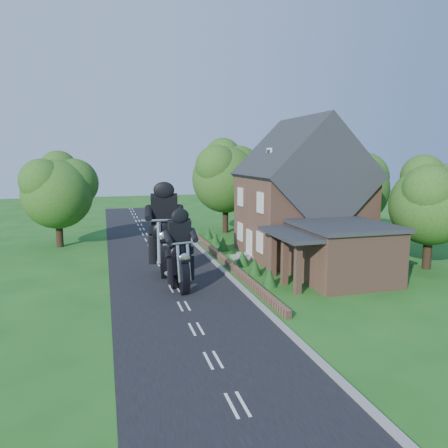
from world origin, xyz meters
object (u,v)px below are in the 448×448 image
object	(u,v)px
motorcycle_lead	(180,280)
motorcycle_follow	(165,261)
house	(301,197)
annex	(340,251)
garden_wall	(224,260)

from	to	relation	value
motorcycle_lead	motorcycle_follow	xyz separation A→B (m)	(-0.29, 3.65, 0.18)
house	motorcycle_lead	world-z (taller)	house
house	motorcycle_lead	distance (m)	12.76
annex	motorcycle_lead	distance (m)	9.70
house	annex	bearing A→B (deg)	-95.24
motorcycle_follow	motorcycle_lead	bearing A→B (deg)	101.89
motorcycle_lead	annex	bearing A→B (deg)	166.03
garden_wall	annex	size ratio (longest dim) A/B	3.12
house	motorcycle_lead	xyz separation A→B (m)	(-10.26, -6.63, -3.65)
house	garden_wall	bearing A→B (deg)	-170.83
house	annex	size ratio (longest dim) A/B	1.45
garden_wall	house	bearing A→B (deg)	9.17
annex	motorcycle_lead	world-z (taller)	annex
garden_wall	annex	xyz separation A→B (m)	(5.57, -5.80, 1.57)
garden_wall	motorcycle_follow	xyz separation A→B (m)	(-4.37, -1.98, 0.67)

